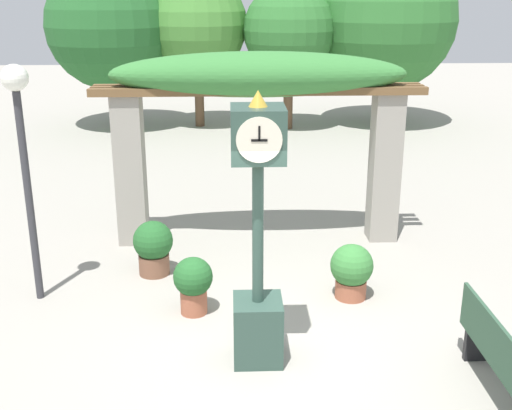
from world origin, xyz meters
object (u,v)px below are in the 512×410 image
Objects in this scene: potted_plant_near_right at (193,282)px; potted_plant_far_left at (153,246)px; lamp_post at (21,132)px; potted_plant_near_left at (352,270)px; park_bench at (502,358)px; pedestal_clock at (258,244)px.

potted_plant_near_right is 0.94× the size of potted_plant_far_left.
potted_plant_near_right is 2.87m from lamp_post.
potted_plant_near_left is 2.54m from park_bench.
lamp_post is (-4.23, 0.16, 1.89)m from potted_plant_near_left.
lamp_post reaches higher than potted_plant_near_right.
park_bench is at bearing -30.65° from potted_plant_near_right.
potted_plant_near_left is at bearing -2.20° from lamp_post.
pedestal_clock is 1.82× the size of park_bench.
potted_plant_near_left is at bearing 9.47° from potted_plant_near_right.
potted_plant_near_left is at bearing -17.65° from potted_plant_far_left.
potted_plant_far_left is 2.48m from lamp_post.
potted_plant_far_left reaches higher than potted_plant_near_left.
potted_plant_near_right is (-0.78, 1.12, -0.98)m from pedestal_clock.
potted_plant_near_right is at bearing 124.89° from pedestal_clock.
park_bench is 0.53× the size of lamp_post.
park_bench is (2.46, -0.80, -0.97)m from pedestal_clock.
potted_plant_far_left is at bearing 162.35° from potted_plant_near_left.
potted_plant_near_right is at bearing -170.53° from potted_plant_near_left.
potted_plant_near_right is at bearing -62.29° from potted_plant_far_left.
lamp_post is at bearing 166.35° from potted_plant_near_right.
park_bench is at bearing -17.99° from pedestal_clock.
lamp_post is (-1.48, -0.71, 1.86)m from potted_plant_far_left.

